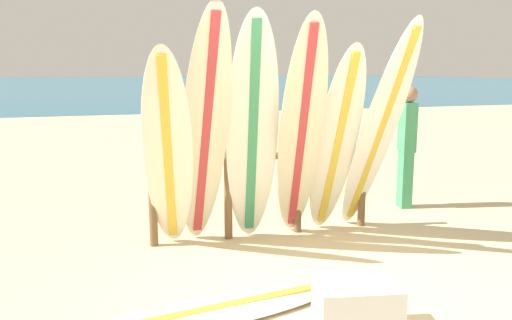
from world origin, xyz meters
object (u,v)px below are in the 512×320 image
surfboard_leaning_left (205,130)px  surfboard_leaning_center (301,134)px  surfboard_rack (264,179)px  beachgoer_standing (407,141)px  surfboard_leaning_far_left (168,153)px  surfboard_leaning_center_right (336,143)px  surfboard_lying_on_sand (195,316)px  surfboard_leaning_center_left (252,131)px  small_boat_offshore (214,89)px  cooler_box (357,307)px  surfboard_leaning_right (379,131)px

surfboard_leaning_left → surfboard_leaning_center: size_ratio=1.04×
surfboard_rack → beachgoer_standing: bearing=15.2°
surfboard_leaning_left → surfboard_leaning_center: bearing=-9.7°
surfboard_leaning_far_left → surfboard_leaning_center_right: size_ratio=0.98×
surfboard_leaning_far_left → surfboard_leaning_left: (0.40, 0.06, 0.21)m
surfboard_rack → surfboard_lying_on_sand: (-1.14, -1.83, -0.63)m
surfboard_rack → surfboard_leaning_left: 0.98m
surfboard_leaning_center_left → surfboard_leaning_far_left: bearing=-175.1°
surfboard_leaning_center → surfboard_lying_on_sand: (-1.41, -1.39, -1.18)m
small_boat_offshore → surfboard_lying_on_sand: bearing=-102.8°
surfboard_leaning_far_left → surfboard_lying_on_sand: (-0.02, -1.50, -1.03)m
surfboard_leaning_left → cooler_box: (0.69, -2.06, -1.09)m
surfboard_leaning_center → small_boat_offshore: (6.34, 32.75, -0.96)m
small_boat_offshore → surfboard_leaning_right: bearing=-99.4°
cooler_box → surfboard_leaning_left: bearing=119.2°
surfboard_leaning_right → cooler_box: 2.51m
surfboard_leaning_right → beachgoer_standing: size_ratio=1.46×
surfboard_leaning_center → small_boat_offshore: 33.37m
surfboard_leaning_far_left → surfboard_leaning_center_left: 0.93m
surfboard_leaning_center → surfboard_leaning_right: size_ratio=1.00×
cooler_box → surfboard_leaning_center_left: bearing=105.6°
surfboard_leaning_center_left → surfboard_leaning_center: (0.48, -0.18, -0.03)m
surfboard_leaning_center_right → surfboard_leaning_center: bearing=-164.3°
surfboard_leaning_right → surfboard_leaning_center_left: bearing=173.9°
surfboard_lying_on_sand → surfboard_rack: bearing=58.0°
surfboard_rack → surfboard_lying_on_sand: 2.24m
surfboard_leaning_center_left → beachgoer_standing: size_ratio=1.50×
surfboard_leaning_center_left → surfboard_lying_on_sand: (-0.93, -1.57, -1.21)m
surfboard_leaning_far_left → small_boat_offshore: bearing=76.7°
surfboard_leaning_far_left → surfboard_leaning_right: size_ratio=0.88×
surfboard_leaning_right → small_boat_offshore: size_ratio=1.07×
surfboard_leaning_left → small_boat_offshore: (7.33, 32.58, -1.02)m
surfboard_leaning_center_right → surfboard_leaning_center_left: bearing=176.9°
surfboard_leaning_left → surfboard_leaning_center_left: size_ratio=1.02×
surfboard_leaning_far_left → cooler_box: (1.08, -2.00, -0.89)m
surfboard_leaning_center → surfboard_leaning_center_left: bearing=159.0°
surfboard_leaning_center_left → surfboard_rack: bearing=50.5°
surfboard_leaning_left → surfboard_leaning_center_left: surfboard_leaning_left is taller
surfboard_leaning_center → small_boat_offshore: size_ratio=1.08×
surfboard_leaning_center → surfboard_lying_on_sand: bearing=-135.4°
surfboard_leaning_left → surfboard_leaning_center: (0.99, -0.17, -0.05)m
surfboard_leaning_left → cooler_box: surfboard_leaning_left is taller
surfboard_leaning_center → surfboard_leaning_center_right: 0.51m
surfboard_rack → small_boat_offshore: 32.98m
surfboard_leaning_center_left → surfboard_leaning_right: size_ratio=1.03×
surfboard_lying_on_sand → surfboard_leaning_center_left: bearing=59.4°
small_boat_offshore → cooler_box: (-6.64, -34.64, -0.08)m
surfboard_lying_on_sand → small_boat_offshore: bearing=77.2°
surfboard_leaning_left → cooler_box: 2.44m
surfboard_leaning_left → beachgoer_standing: 3.10m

